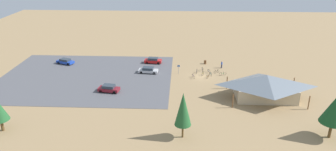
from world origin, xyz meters
name	(u,v)px	position (x,y,z in m)	size (l,w,h in m)	color
ground	(202,76)	(0.00, 0.00, 0.00)	(160.00, 160.00, 0.00)	#9E7F56
parking_lot_asphalt	(86,77)	(26.49, 1.55, 0.03)	(38.65, 29.67, 0.05)	#56565B
bike_pavilion	(266,85)	(-11.51, 10.86, 2.80)	(14.09, 9.03, 4.88)	#C6B28E
trash_bin	(205,62)	(-1.16, -8.48, 0.45)	(0.60, 0.60, 0.90)	brown
lot_sign	(179,68)	(5.49, -1.39, 1.41)	(0.56, 0.08, 2.20)	#99999E
pine_mideast	(183,109)	(4.49, 25.36, 4.88)	(2.58, 2.58, 7.56)	brown
pine_center	(335,109)	(-18.28, 24.39, 4.88)	(3.98, 3.98, 7.14)	brown
bicycle_red_mid_cluster	(236,81)	(-7.12, 3.42, 0.35)	(1.66, 0.48, 0.79)	black
bicycle_green_back_row	(223,74)	(-4.71, -0.80, 0.38)	(1.70, 0.67, 0.89)	black
bicycle_black_edge_south	(217,71)	(-3.43, -2.25, 0.37)	(1.42, 1.14, 0.86)	black
bicycle_purple_near_porch	(193,76)	(2.10, 1.02, 0.37)	(0.65, 1.65, 0.81)	black
bicycle_blue_near_sign	(197,71)	(1.22, -2.05, 0.37)	(0.48, 1.67, 0.84)	black
bicycle_teal_lone_east	(211,74)	(-1.90, -0.57, 0.38)	(0.50, 1.70, 0.85)	black
bicycle_white_yard_left	(209,71)	(-1.66, -2.26, 0.36)	(0.65, 1.70, 0.85)	black
bicycle_yellow_edge_north	(203,74)	(-0.11, -0.68, 0.35)	(0.70, 1.52, 0.75)	black
bicycle_orange_trailside	(208,77)	(-1.16, 1.02, 0.34)	(0.69, 1.53, 0.75)	black
bicycle_silver_yard_center	(202,69)	(-0.19, -3.38, 0.39)	(0.48, 1.80, 0.81)	black
bicycle_red_by_bin	(249,80)	(-10.10, 2.37, 0.38)	(0.55, 1.65, 0.81)	black
car_red_second_row	(153,60)	(12.07, -8.25, 0.77)	(4.44, 2.15, 1.47)	red
car_maroon_back_corner	(109,88)	(19.56, 9.32, 0.77)	(4.52, 2.54, 1.46)	maroon
car_silver_aisle_side	(148,70)	(12.62, -1.50, 0.73)	(4.66, 2.33, 1.38)	#BCBCC1
car_blue_far_end	(65,61)	(34.22, -6.82, 0.70)	(4.75, 3.22, 1.30)	#1E42B2
visitor_crossing_yard	(222,64)	(-4.99, -5.66, 0.92)	(0.36, 0.39, 1.75)	#2D3347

